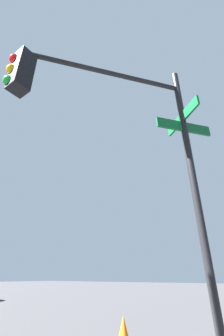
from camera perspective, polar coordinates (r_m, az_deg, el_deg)
The scene contains 1 object.
traffic_signal_near at distance 3.81m, azimuth -0.09°, elevation 12.47°, with size 2.39×2.97×5.14m.
Camera 1 is at (-8.16, -3.48, 1.28)m, focal length 23.66 mm.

